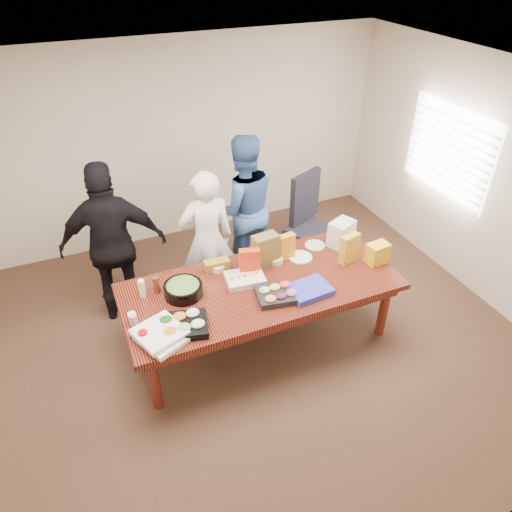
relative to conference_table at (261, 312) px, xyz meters
name	(u,v)px	position (x,y,z in m)	size (l,w,h in m)	color
floor	(260,338)	(0.00, 0.00, -0.39)	(5.50, 5.00, 0.02)	#47301E
ceiling	(262,86)	(0.00, 0.00, 2.33)	(5.50, 5.00, 0.02)	white
wall_back	(186,142)	(0.00, 2.50, 0.98)	(5.50, 0.04, 2.70)	beige
wall_front	(445,461)	(0.00, -2.50, 0.98)	(5.50, 0.04, 2.70)	beige
wall_right	(484,183)	(2.75, 0.00, 0.98)	(0.04, 5.00, 2.70)	beige
window_panel	(448,152)	(2.72, 0.60, 1.12)	(0.03, 1.40, 1.10)	white
window_blinds	(445,152)	(2.68, 0.60, 1.12)	(0.04, 1.36, 1.00)	beige
conference_table	(261,312)	(0.00, 0.00, 0.00)	(2.80, 1.20, 0.75)	#4C1C0F
office_chair	(312,228)	(1.12, 0.97, 0.23)	(0.61, 0.61, 1.21)	black
person_center	(207,240)	(-0.28, 0.87, 0.46)	(0.61, 0.40, 1.68)	silver
person_right	(243,208)	(0.31, 1.26, 0.55)	(0.90, 0.70, 1.85)	#3A609A
person_left	(113,245)	(-1.27, 1.01, 0.57)	(1.11, 0.46, 1.89)	black
veggie_tray	(182,326)	(-0.91, -0.31, 0.41)	(0.45, 0.35, 0.07)	black
fruit_tray	(278,295)	(0.07, -0.25, 0.41)	(0.41, 0.32, 0.06)	black
sheet_cake	(245,279)	(-0.13, 0.11, 0.41)	(0.38, 0.29, 0.07)	white
salad_bowl	(183,290)	(-0.77, 0.15, 0.44)	(0.38, 0.38, 0.12)	black
chip_bag_blue	(309,290)	(0.39, -0.30, 0.41)	(0.42, 0.31, 0.06)	#303DC5
chip_bag_red	(250,262)	(-0.04, 0.20, 0.53)	(0.21, 0.09, 0.31)	red
chip_bag_yellow	(349,249)	(1.02, 0.00, 0.54)	(0.22, 0.09, 0.33)	gold
chip_bag_orange	(286,247)	(0.43, 0.31, 0.52)	(0.19, 0.08, 0.30)	orange
mayo_jar	(269,256)	(0.24, 0.33, 0.44)	(0.09, 0.09, 0.14)	silver
mustard_bottle	(275,246)	(0.37, 0.46, 0.46)	(0.06, 0.06, 0.17)	#D58C02
dressing_bottle	(156,285)	(-1.00, 0.28, 0.47)	(0.06, 0.06, 0.19)	#5F2C1A
ranch_bottle	(142,288)	(-1.14, 0.28, 0.47)	(0.06, 0.06, 0.19)	#F8F0C1
banana_bunch	(283,246)	(0.48, 0.48, 0.42)	(0.25, 0.15, 0.08)	gold
bread_loaf	(217,265)	(-0.32, 0.42, 0.43)	(0.27, 0.11, 0.11)	olive
kraft_bag	(265,250)	(0.19, 0.31, 0.55)	(0.27, 0.16, 0.35)	brown
red_cup	(143,336)	(-1.26, -0.33, 0.43)	(0.08, 0.08, 0.11)	#CA0006
clear_cup_a	(132,317)	(-1.30, -0.05, 0.42)	(0.07, 0.07, 0.10)	white
clear_cup_b	(133,319)	(-1.30, -0.07, 0.43)	(0.07, 0.07, 0.10)	silver
pizza_box_lower	(164,337)	(-1.09, -0.38, 0.40)	(0.39, 0.39, 0.04)	white
pizza_box_upper	(160,332)	(-1.12, -0.35, 0.44)	(0.39, 0.39, 0.04)	white
plate_a	(300,257)	(0.58, 0.26, 0.38)	(0.26, 0.26, 0.02)	white
plate_b	(315,245)	(0.85, 0.40, 0.38)	(0.23, 0.23, 0.01)	silver
dip_bowl_a	(276,260)	(0.30, 0.29, 0.41)	(0.16, 0.16, 0.06)	beige
dip_bowl_b	(217,267)	(-0.32, 0.41, 0.41)	(0.16, 0.16, 0.06)	silver
grocery_bag_white	(341,233)	(1.12, 0.31, 0.52)	(0.28, 0.20, 0.30)	#E8E9C9
grocery_bag_yellow	(377,253)	(1.30, -0.14, 0.49)	(0.23, 0.16, 0.23)	yellow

